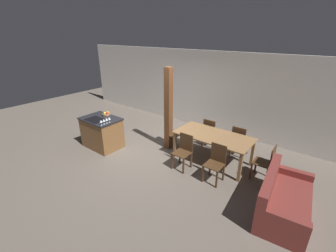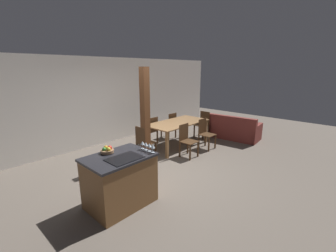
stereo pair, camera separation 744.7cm
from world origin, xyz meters
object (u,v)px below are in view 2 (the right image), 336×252
at_px(dining_chair_near_right, 205,133).
at_px(dining_chair_far_left, 151,130).
at_px(couch, 234,130).
at_px(dining_chair_far_right, 170,125).
at_px(dining_chair_head_end, 144,142).
at_px(wine_glass_far, 146,144).
at_px(kitchen_island, 120,180).
at_px(timber_post, 145,116).
at_px(fruit_bowl, 107,150).
at_px(wine_glass_near, 153,147).
at_px(dining_chair_foot_end, 203,124).
at_px(dining_chair_near_left, 187,140).
at_px(dining_table, 178,125).
at_px(wine_glass_end, 142,143).
at_px(wine_glass_middle, 149,145).

distance_m(dining_chair_near_right, dining_chair_far_left, 1.69).
distance_m(dining_chair_near_right, couch, 1.54).
xyz_separation_m(dining_chair_far_right, dining_chair_head_end, (-1.81, -0.72, 0.00)).
bearing_deg(dining_chair_near_right, wine_glass_far, -166.99).
xyz_separation_m(kitchen_island, timber_post, (1.63, 1.15, 0.74)).
height_order(fruit_bowl, wine_glass_near, wine_glass_near).
bearing_deg(dining_chair_foot_end, dining_chair_near_left, -68.35).
xyz_separation_m(kitchen_island, dining_chair_near_left, (2.58, 0.54, 0.01)).
bearing_deg(kitchen_island, wine_glass_near, -33.71).
distance_m(wine_glass_far, dining_chair_head_end, 1.92).
distance_m(dining_table, dining_chair_head_end, 1.38).
height_order(dining_chair_near_left, dining_chair_far_right, same).
xyz_separation_m(dining_chair_near_left, couch, (2.41, -0.18, -0.19)).
bearing_deg(dining_table, dining_chair_foot_end, 0.00).
bearing_deg(dining_chair_far_right, couch, 133.16).
distance_m(wine_glass_near, couch, 4.61).
bearing_deg(kitchen_island, wine_glass_far, -16.46).
bearing_deg(wine_glass_end, kitchen_island, 173.74).
bearing_deg(wine_glass_middle, couch, 7.65).
height_order(dining_chair_far_left, timber_post, timber_post).
bearing_deg(dining_chair_far_left, timber_post, 41.14).
bearing_deg(fruit_bowl, dining_chair_near_right, 4.58).
relative_size(fruit_bowl, wine_glass_middle, 1.56).
relative_size(dining_chair_head_end, dining_chair_foot_end, 1.00).
height_order(dining_chair_head_end, timber_post, timber_post).
xyz_separation_m(wine_glass_near, dining_chair_near_left, (2.09, 0.87, -0.57)).
bearing_deg(timber_post, wine_glass_far, -131.32).
xyz_separation_m(fruit_bowl, couch, (5.04, 0.11, -0.69)).
bearing_deg(timber_post, wine_glass_near, -127.62).
relative_size(dining_chair_near_right, dining_chair_far_left, 1.00).
bearing_deg(fruit_bowl, dining_chair_far_left, 33.18).
bearing_deg(fruit_bowl, wine_glass_near, -47.55).
xyz_separation_m(fruit_bowl, timber_post, (1.68, 0.89, 0.23)).
distance_m(dining_chair_near_right, dining_chair_head_end, 1.95).
distance_m(wine_glass_far, dining_table, 2.92).
relative_size(dining_chair_far_right, couch, 0.52).
bearing_deg(dining_chair_far_right, dining_chair_near_right, 90.00).
xyz_separation_m(dining_chair_far_right, couch, (1.51, -1.62, -0.19)).
distance_m(wine_glass_middle, wine_glass_far, 0.09).
bearing_deg(dining_chair_head_end, dining_table, -90.00).
bearing_deg(dining_table, dining_chair_near_left, -121.84).
bearing_deg(wine_glass_end, couch, 5.35).
distance_m(kitchen_island, fruit_bowl, 0.58).
bearing_deg(couch, dining_chair_far_right, 37.57).
bearing_deg(dining_chair_far_left, kitchen_island, 37.51).
height_order(dining_chair_near_left, couch, dining_chair_near_left).
bearing_deg(wine_glass_middle, dining_chair_near_left, 20.48).
height_order(dining_chair_far_right, dining_chair_head_end, same).
distance_m(wine_glass_end, couch, 4.58).
relative_size(kitchen_island, wine_glass_near, 7.70).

